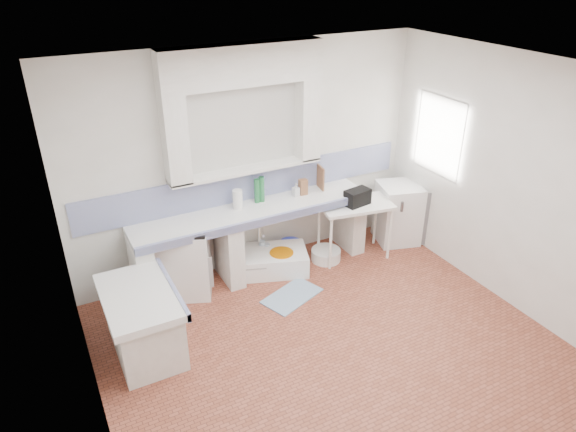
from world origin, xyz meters
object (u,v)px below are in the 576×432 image
side_table (354,230)px  fridge (398,213)px  stove (184,260)px  sink (267,262)px

side_table → fridge: fridge is taller
stove → fridge: (3.02, -0.20, -0.00)m
sink → side_table: (1.19, -0.21, 0.27)m
side_table → fridge: size_ratio=1.11×
fridge → sink: bearing=-167.4°
stove → fridge: 3.02m
sink → side_table: side_table is taller
sink → side_table: 1.23m
stove → side_table: bearing=15.3°
stove → sink: bearing=18.7°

